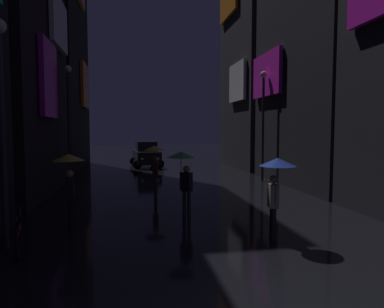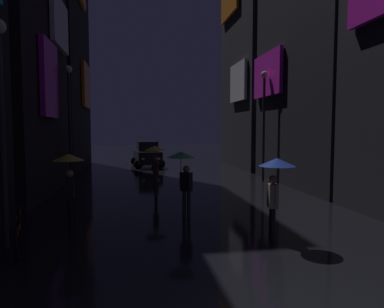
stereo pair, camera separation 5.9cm
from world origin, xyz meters
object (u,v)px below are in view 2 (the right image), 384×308
pedestrian_foreground_right_green (183,165)px  pedestrian_midstreet_left_blue (276,176)px  pedestrian_near_crossing_yellow (155,156)px  bicycle_parked_at_storefront (19,235)px  pedestrian_far_right_yellow (69,169)px  streetlamp_right_far (264,114)px  streetlamp_left_far (69,112)px  streetlamp_left_near (1,106)px  car_distant (147,154)px

pedestrian_foreground_right_green → pedestrian_midstreet_left_blue: (1.92, -2.83, 0.00)m
pedestrian_near_crossing_yellow → bicycle_parked_at_storefront: (-3.55, -6.45, -1.28)m
pedestrian_far_right_yellow → streetlamp_right_far: streetlamp_right_far is taller
pedestrian_far_right_yellow → pedestrian_near_crossing_yellow: same height
streetlamp_left_far → streetlamp_left_near: 8.75m
pedestrian_foreground_right_green → bicycle_parked_at_storefront: pedestrian_foreground_right_green is taller
pedestrian_midstreet_left_blue → pedestrian_far_right_yellow: same height
pedestrian_foreground_right_green → streetlamp_left_near: 5.32m
pedestrian_midstreet_left_blue → streetlamp_right_far: size_ratio=0.36×
pedestrian_far_right_yellow → streetlamp_right_far: (8.81, 7.39, 2.01)m
pedestrian_foreground_right_green → streetlamp_left_near: bearing=-155.0°
pedestrian_foreground_right_green → pedestrian_midstreet_left_blue: 3.42m
pedestrian_foreground_right_green → pedestrian_far_right_yellow: same height
bicycle_parked_at_storefront → streetlamp_left_far: (-0.40, 9.09, 3.26)m
pedestrian_midstreet_left_blue → streetlamp_left_near: bearing=173.9°
pedestrian_far_right_yellow → streetlamp_right_far: 11.67m
pedestrian_near_crossing_yellow → pedestrian_far_right_yellow: bearing=-121.5°
streetlamp_right_far → pedestrian_midstreet_left_blue: bearing=-109.9°
bicycle_parked_at_storefront → streetlamp_right_far: streetlamp_right_far is taller
streetlamp_left_near → car_distant: bearing=76.9°
pedestrian_foreground_right_green → streetlamp_left_far: 8.29m
pedestrian_near_crossing_yellow → streetlamp_right_far: size_ratio=0.36×
pedestrian_near_crossing_yellow → streetlamp_right_far: 6.99m
pedestrian_foreground_right_green → pedestrian_midstreet_left_blue: same height
car_distant → streetlamp_left_near: streetlamp_left_near is taller
pedestrian_far_right_yellow → streetlamp_left_near: size_ratio=0.40×
pedestrian_midstreet_left_blue → pedestrian_near_crossing_yellow: bearing=110.5°
streetlamp_left_far → pedestrian_near_crossing_yellow: bearing=-33.7°
pedestrian_far_right_yellow → streetlamp_left_far: streetlamp_left_far is taller
bicycle_parked_at_storefront → streetlamp_right_far: size_ratio=0.30×
bicycle_parked_at_storefront → pedestrian_near_crossing_yellow: bearing=61.2°
streetlamp_left_near → streetlamp_right_far: streetlamp_right_far is taller
streetlamp_left_far → streetlamp_right_far: streetlamp_right_far is taller
bicycle_parked_at_storefront → streetlamp_right_far: 13.79m
pedestrian_far_right_yellow → car_distant: 16.08m
pedestrian_midstreet_left_blue → bicycle_parked_at_storefront: size_ratio=1.19×
pedestrian_midstreet_left_blue → pedestrian_far_right_yellow: size_ratio=1.00×
streetlamp_left_far → pedestrian_foreground_right_green: bearing=-55.4°
pedestrian_foreground_right_green → streetlamp_right_far: 8.98m
pedestrian_far_right_yellow → streetlamp_left_near: bearing=-126.5°
pedestrian_near_crossing_yellow → streetlamp_left_far: (-3.95, 2.64, 1.98)m
car_distant → streetlamp_left_near: size_ratio=0.80×
pedestrian_far_right_yellow → streetlamp_right_far: bearing=40.0°
bicycle_parked_at_storefront → streetlamp_left_near: streetlamp_left_near is taller
pedestrian_near_crossing_yellow → bicycle_parked_at_storefront: size_ratio=1.19×
bicycle_parked_at_storefront → streetlamp_left_near: bearing=139.3°
pedestrian_near_crossing_yellow → streetlamp_left_near: (-3.95, -6.11, 1.69)m
pedestrian_near_crossing_yellow → streetlamp_left_far: streetlamp_left_far is taller
streetlamp_right_far → streetlamp_left_near: bearing=-138.0°
bicycle_parked_at_storefront → streetlamp_left_far: bearing=92.5°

